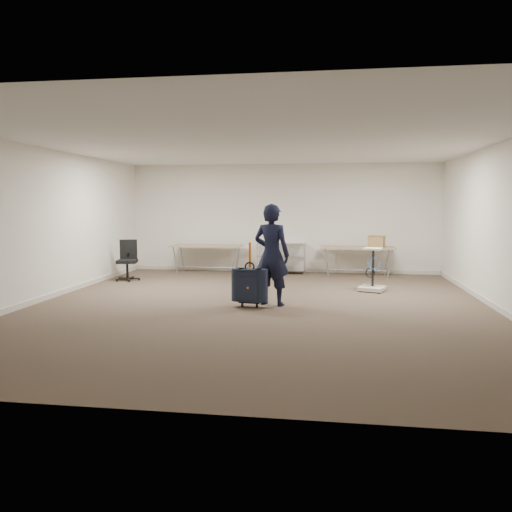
# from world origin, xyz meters

# --- Properties ---
(ground) EXTENTS (9.00, 9.00, 0.00)m
(ground) POSITION_xyz_m (0.00, 0.00, 0.00)
(ground) COLOR #4B3E2E
(ground) RESTS_ON ground
(room_shell) EXTENTS (8.00, 9.00, 9.00)m
(room_shell) POSITION_xyz_m (0.00, 1.38, 0.05)
(room_shell) COLOR white
(room_shell) RESTS_ON ground
(folding_table_left) EXTENTS (1.80, 0.75, 0.73)m
(folding_table_left) POSITION_xyz_m (-1.90, 3.95, 0.68)
(folding_table_left) COLOR #99835D
(folding_table_left) RESTS_ON ground
(folding_table_right) EXTENTS (1.80, 0.75, 0.73)m
(folding_table_right) POSITION_xyz_m (1.90, 3.95, 0.68)
(folding_table_right) COLOR #99835D
(folding_table_right) RESTS_ON ground
(wire_shelf) EXTENTS (1.22, 0.47, 0.80)m
(wire_shelf) POSITION_xyz_m (0.00, 4.20, 0.44)
(wire_shelf) COLOR silver
(wire_shelf) RESTS_ON ground
(person) EXTENTS (0.74, 0.59, 1.79)m
(person) POSITION_xyz_m (0.20, 0.17, 0.89)
(person) COLOR black
(person) RESTS_ON ground
(suitcase) EXTENTS (0.43, 0.27, 1.12)m
(suitcase) POSITION_xyz_m (-0.15, -0.09, 0.38)
(suitcase) COLOR black
(suitcase) RESTS_ON ground
(office_chair) EXTENTS (0.57, 0.57, 0.94)m
(office_chair) POSITION_xyz_m (-3.46, 2.53, 0.29)
(office_chair) COLOR black
(office_chair) RESTS_ON ground
(equipment_cart) EXTENTS (0.62, 0.62, 0.89)m
(equipment_cart) POSITION_xyz_m (2.08, 1.85, 0.23)
(equipment_cart) COLOR beige
(equipment_cart) RESTS_ON ground
(cardboard_box) EXTENTS (0.44, 0.38, 0.28)m
(cardboard_box) POSITION_xyz_m (2.35, 3.92, 0.87)
(cardboard_box) COLOR #966A46
(cardboard_box) RESTS_ON folding_table_right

